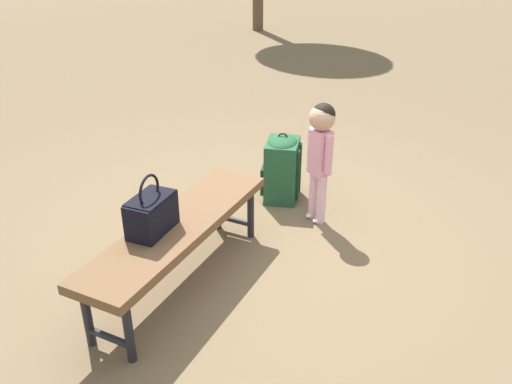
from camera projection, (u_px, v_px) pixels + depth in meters
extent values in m
plane|color=brown|center=(258.00, 241.00, 3.86)|extent=(40.00, 40.00, 0.00)
cube|color=brown|center=(179.00, 226.00, 3.23)|extent=(1.64, 0.63, 0.06)
cylinder|color=black|center=(217.00, 205.00, 3.94)|extent=(0.05, 0.05, 0.39)
cylinder|color=black|center=(251.00, 213.00, 3.83)|extent=(0.05, 0.05, 0.39)
cylinder|color=black|center=(87.00, 316.00, 2.83)|extent=(0.05, 0.05, 0.39)
cylinder|color=black|center=(129.00, 332.00, 2.72)|extent=(0.05, 0.05, 0.39)
cylinder|color=black|center=(234.00, 220.00, 3.93)|extent=(0.08, 0.28, 0.04)
cylinder|color=black|center=(110.00, 338.00, 2.82)|extent=(0.08, 0.28, 0.04)
cube|color=black|center=(152.00, 215.00, 3.07)|extent=(0.35, 0.24, 0.22)
cube|color=black|center=(150.00, 199.00, 3.03)|extent=(0.32, 0.24, 0.02)
torus|color=black|center=(149.00, 191.00, 3.00)|extent=(0.19, 0.06, 0.20)
cylinder|color=#E5B2C6|center=(321.00, 199.00, 4.02)|extent=(0.08, 0.08, 0.40)
cylinder|color=#E5B2C6|center=(314.00, 194.00, 4.09)|extent=(0.08, 0.08, 0.40)
ellipsoid|color=white|center=(318.00, 220.00, 4.09)|extent=(0.10, 0.08, 0.04)
ellipsoid|color=white|center=(311.00, 215.00, 4.16)|extent=(0.10, 0.08, 0.04)
cube|color=pink|center=(320.00, 152.00, 3.88)|extent=(0.17, 0.19, 0.34)
cylinder|color=pink|center=(329.00, 155.00, 3.80)|extent=(0.06, 0.06, 0.29)
cylinder|color=pink|center=(312.00, 146.00, 3.95)|extent=(0.06, 0.06, 0.29)
sphere|color=tan|center=(322.00, 118.00, 3.76)|extent=(0.19, 0.19, 0.19)
sphere|color=black|center=(323.00, 115.00, 3.76)|extent=(0.18, 0.18, 0.18)
cube|color=#1E4C2D|center=(282.00, 170.00, 4.36)|extent=(0.42, 0.38, 0.51)
ellipsoid|color=#1E4C2D|center=(283.00, 143.00, 4.25)|extent=(0.40, 0.36, 0.12)
cube|color=#13311D|center=(265.00, 177.00, 4.42)|extent=(0.24, 0.13, 0.23)
cube|color=#13311D|center=(298.00, 175.00, 4.27)|extent=(0.06, 0.05, 0.43)
cube|color=#13311D|center=(300.00, 168.00, 4.41)|extent=(0.06, 0.05, 0.43)
torus|color=black|center=(283.00, 138.00, 4.23)|extent=(0.05, 0.08, 0.08)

